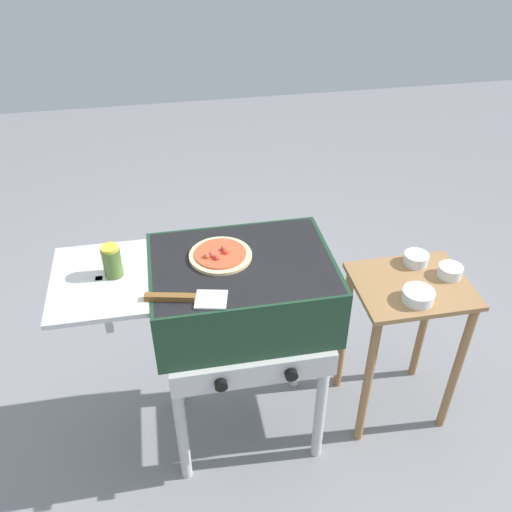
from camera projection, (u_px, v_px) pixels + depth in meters
ground_plane at (245, 425)px, 2.41m from camera, size 8.00×8.00×0.00m
grill at (239, 295)px, 1.95m from camera, size 0.96×0.53×0.90m
pizza_pepperoni at (220, 255)px, 1.89m from camera, size 0.22×0.22×0.04m
sauce_jar at (112, 261)px, 1.78m from camera, size 0.06×0.06×0.11m
spatula at (187, 298)px, 1.71m from camera, size 0.27×0.11×0.02m
prep_table at (404, 321)px, 2.20m from camera, size 0.44×0.36×0.71m
topping_bowl_near at (416, 259)px, 2.18m from camera, size 0.10×0.10×0.04m
topping_bowl_far at (450, 271)px, 2.11m from camera, size 0.09×0.09×0.04m
topping_bowl_middle at (418, 296)px, 1.99m from camera, size 0.12×0.12×0.04m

